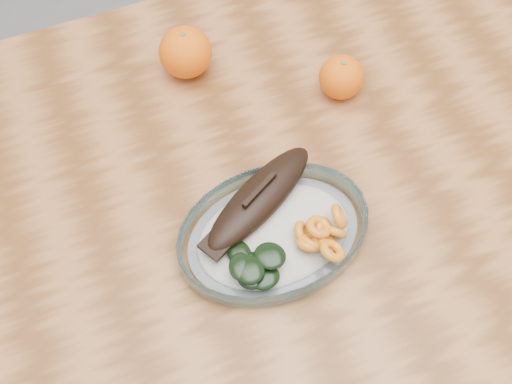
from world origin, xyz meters
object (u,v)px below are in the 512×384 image
(plated_meal, at_px, (273,231))
(orange_right, at_px, (341,77))
(dining_table, at_px, (325,207))
(orange_left, at_px, (185,52))

(plated_meal, distance_m, orange_right, 0.25)
(dining_table, bearing_deg, orange_right, 60.92)
(plated_meal, height_order, orange_right, plated_meal)
(dining_table, distance_m, plated_meal, 0.17)
(dining_table, xyz_separation_m, orange_right, (0.07, 0.12, 0.13))
(orange_right, bearing_deg, dining_table, -119.08)
(plated_meal, xyz_separation_m, orange_left, (-0.01, 0.30, 0.02))
(plated_meal, xyz_separation_m, orange_right, (0.18, 0.18, 0.01))
(dining_table, xyz_separation_m, orange_left, (-0.12, 0.24, 0.14))
(dining_table, relative_size, orange_left, 15.70)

